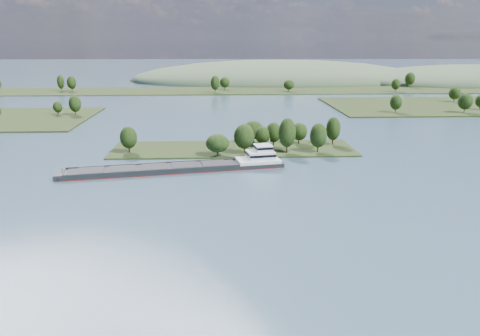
{
  "coord_description": "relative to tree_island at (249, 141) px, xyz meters",
  "views": [
    {
      "loc": [
        -6.4,
        -9.63,
        45.21
      ],
      "look_at": [
        0.34,
        130.0,
        6.0
      ],
      "focal_mm": 35.0,
      "sensor_mm": 36.0,
      "label": 1
    }
  ],
  "objects": [
    {
      "name": "ground",
      "position": [
        -6.34,
        -58.53,
        -3.93
      ],
      "size": [
        1800.0,
        1800.0,
        0.0
      ],
      "primitive_type": "plane",
      "color": "#364C5E",
      "rests_on": "ground"
    },
    {
      "name": "tree_island",
      "position": [
        0.0,
        0.0,
        0.0
      ],
      "size": [
        100.0,
        31.88,
        15.29
      ],
      "color": "black",
      "rests_on": "ground"
    },
    {
      "name": "back_shoreline",
      "position": [
        3.42,
        221.21,
        -3.18
      ],
      "size": [
        900.0,
        60.0,
        15.34
      ],
      "color": "black",
      "rests_on": "ground"
    },
    {
      "name": "hill_east",
      "position": [
        253.66,
        291.47,
        -3.93
      ],
      "size": [
        260.0,
        140.0,
        36.0
      ],
      "primitive_type": "ellipsoid",
      "color": "#405439",
      "rests_on": "ground"
    },
    {
      "name": "hill_west",
      "position": [
        53.66,
        321.47,
        -3.93
      ],
      "size": [
        320.0,
        160.0,
        44.0
      ],
      "primitive_type": "ellipsoid",
      "color": "#405439",
      "rests_on": "ground"
    },
    {
      "name": "cargo_barge",
      "position": [
        -22.78,
        -28.87,
        -2.59
      ],
      "size": [
        78.81,
        22.92,
        10.6
      ],
      "color": "black",
      "rests_on": "ground"
    }
  ]
}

